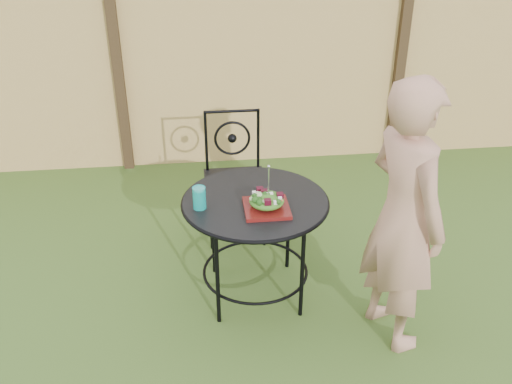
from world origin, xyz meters
The scene contains 9 objects.
ground centered at (0.00, 0.00, 0.00)m, with size 60.00×60.00×0.00m, color #2A4516.
fence centered at (0.00, 2.19, 0.95)m, with size 8.00×0.12×1.90m.
patio_table centered at (-0.30, 0.12, 0.59)m, with size 0.92×0.92×0.72m.
patio_chair centered at (-0.37, 0.93, 0.50)m, with size 0.46×0.46×0.95m.
diner centered at (0.48, -0.34, 0.82)m, with size 0.60×0.39×1.64m, color #AB7862.
salad_plate centered at (-0.25, -0.01, 0.74)m, with size 0.27×0.27×0.02m, color #500B0E.
salad centered at (-0.25, -0.01, 0.79)m, with size 0.21×0.21×0.08m, color #235614.
fork centered at (-0.24, -0.01, 0.92)m, with size 0.01×0.01×0.18m, color silver.
drinking_glass centered at (-0.65, 0.06, 0.79)m, with size 0.08×0.08×0.14m, color #0D9A92.
Camera 1 is at (-0.65, -2.92, 2.48)m, focal length 40.00 mm.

